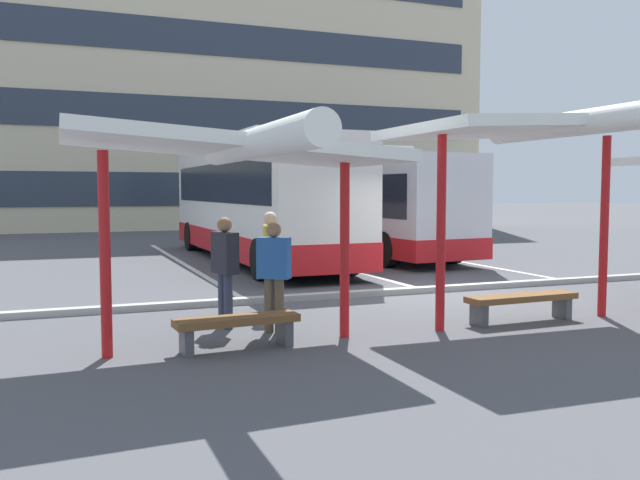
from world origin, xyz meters
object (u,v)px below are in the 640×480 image
(coach_bus_1, at_px, (354,206))
(waiting_passenger_3, at_px, (225,264))
(bench_1, at_px, (522,301))
(coach_bus_0, at_px, (256,201))
(waiting_passenger_2, at_px, (270,254))
(bench_0, at_px, (237,325))
(waiting_shelter_1, at_px, (541,131))
(waiting_passenger_1, at_px, (274,269))
(waiting_shelter_0, at_px, (237,151))

(coach_bus_1, height_order, waiting_passenger_3, coach_bus_1)
(bench_1, height_order, waiting_passenger_3, waiting_passenger_3)
(waiting_passenger_3, bearing_deg, coach_bus_0, 71.39)
(waiting_passenger_2, bearing_deg, coach_bus_0, 75.78)
(bench_0, xyz_separation_m, waiting_shelter_1, (4.75, -0.19, 2.69))
(waiting_passenger_1, bearing_deg, bench_1, -9.92)
(waiting_shelter_0, relative_size, bench_0, 2.72)
(bench_1, distance_m, waiting_passenger_1, 4.07)
(bench_0, bearing_deg, waiting_passenger_3, 82.81)
(coach_bus_0, bearing_deg, waiting_passenger_1, -104.36)
(waiting_shelter_0, height_order, bench_1, waiting_shelter_0)
(waiting_passenger_2, relative_size, waiting_passenger_3, 1.03)
(coach_bus_1, xyz_separation_m, bench_1, (-2.27, -11.66, -1.27))
(bench_1, bearing_deg, waiting_shelter_1, -90.00)
(waiting_passenger_1, relative_size, waiting_passenger_2, 0.94)
(coach_bus_1, relative_size, waiting_shelter_1, 2.37)
(coach_bus_1, distance_m, waiting_shelter_1, 12.30)
(bench_0, relative_size, waiting_passenger_3, 0.99)
(bench_0, height_order, waiting_passenger_3, waiting_passenger_3)
(bench_1, bearing_deg, waiting_passenger_3, 164.31)
(waiting_shelter_0, relative_size, waiting_passenger_1, 2.80)
(waiting_shelter_1, relative_size, waiting_passenger_3, 2.77)
(coach_bus_1, xyz_separation_m, waiting_passenger_1, (-6.23, -10.96, -0.67))
(bench_1, bearing_deg, coach_bus_1, 79.00)
(coach_bus_0, bearing_deg, coach_bus_1, 16.11)
(waiting_shelter_0, bearing_deg, coach_bus_1, 59.45)
(coach_bus_0, distance_m, waiting_shelter_1, 11.11)
(coach_bus_0, bearing_deg, waiting_passenger_3, -108.61)
(waiting_shelter_0, relative_size, waiting_shelter_1, 0.97)
(waiting_shelter_0, xyz_separation_m, waiting_passenger_2, (1.19, 2.41, -1.61))
(waiting_shelter_0, xyz_separation_m, bench_1, (4.75, 0.22, -2.30))
(coach_bus_1, bearing_deg, waiting_passenger_3, -123.36)
(waiting_shelter_0, xyz_separation_m, bench_0, (0.00, 0.06, -2.31))
(coach_bus_0, height_order, bench_1, coach_bus_0)
(coach_bus_1, xyz_separation_m, waiting_shelter_0, (-7.01, -11.88, 1.02))
(coach_bus_1, distance_m, waiting_passenger_1, 12.63)
(coach_bus_0, xyz_separation_m, bench_0, (-3.32, -10.75, -1.46))
(waiting_passenger_3, bearing_deg, waiting_passenger_1, -44.46)
(waiting_shelter_1, distance_m, waiting_passenger_1, 4.60)
(bench_0, xyz_separation_m, waiting_passenger_3, (0.18, 1.44, 0.66))
(bench_0, relative_size, waiting_passenger_1, 1.03)
(bench_1, height_order, waiting_passenger_2, waiting_passenger_2)
(coach_bus_1, distance_m, waiting_passenger_3, 12.44)
(waiting_shelter_1, bearing_deg, bench_0, 177.66)
(coach_bus_0, relative_size, waiting_passenger_1, 7.13)
(coach_bus_1, bearing_deg, waiting_shelter_1, -100.68)
(bench_1, relative_size, waiting_passenger_1, 1.20)
(bench_0, xyz_separation_m, bench_1, (4.75, 0.16, 0.01))
(waiting_passenger_1, height_order, waiting_passenger_2, waiting_passenger_2)
(bench_1, xyz_separation_m, waiting_passenger_2, (-3.56, 2.19, 0.69))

